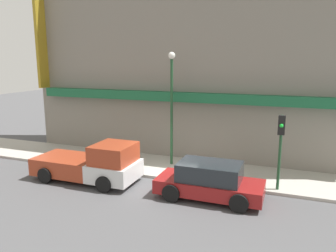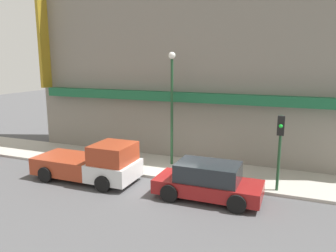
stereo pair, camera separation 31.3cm
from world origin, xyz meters
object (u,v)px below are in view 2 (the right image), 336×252
traffic_light (280,139)px  parked_car (208,181)px  fire_hydrant (185,170)px  pickup_truck (92,164)px  street_lamp (172,96)px

traffic_light → parked_car: bearing=-149.5°
traffic_light → fire_hydrant: bearing=177.7°
pickup_truck → traffic_light: 8.43m
parked_car → fire_hydrant: bearing=134.0°
fire_hydrant → street_lamp: bearing=128.5°
pickup_truck → street_lamp: size_ratio=0.86×
parked_car → street_lamp: bearing=131.9°
fire_hydrant → street_lamp: (-1.27, 1.60, 3.28)m
parked_car → street_lamp: 5.31m
pickup_truck → parked_car: (5.56, -0.00, -0.08)m
fire_hydrant → parked_car: bearing=-47.0°
pickup_truck → parked_car: bearing=-0.6°
parked_car → fire_hydrant: parked_car is taller
fire_hydrant → traffic_light: bearing=-2.3°
pickup_truck → traffic_light: traffic_light is taller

